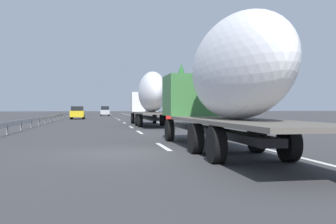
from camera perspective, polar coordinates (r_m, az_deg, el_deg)
ground_plane at (r=53.73m, az=-9.08°, el=-1.07°), size 260.00×260.00×0.00m
lane_stripe_0 at (r=15.98m, az=-0.69°, el=-5.02°), size 3.20×0.20×0.01m
lane_stripe_1 at (r=25.41m, az=-4.12°, el=-2.93°), size 3.20×0.20×0.01m
lane_stripe_2 at (r=32.22m, az=-5.34°, el=-2.18°), size 3.20×0.20×0.01m
lane_stripe_3 at (r=41.38m, az=-6.34°, el=-1.56°), size 3.20×0.20×0.01m
lane_stripe_4 at (r=51.74m, az=-7.05°, el=-1.13°), size 3.20×0.20×0.01m
lane_stripe_5 at (r=60.08m, az=-7.44°, el=-0.89°), size 3.20×0.20×0.01m
lane_stripe_6 at (r=76.05m, az=-7.95°, el=-0.58°), size 3.20×0.20×0.01m
lane_stripe_7 at (r=76.12m, az=-7.95°, el=-0.58°), size 3.20×0.20×0.01m
lane_stripe_8 at (r=90.07m, az=-8.25°, el=-0.40°), size 3.20×0.20×0.01m
edge_line_right at (r=59.05m, az=-3.80°, el=-0.91°), size 110.00×0.20×0.01m
truck_lead at (r=34.35m, az=-2.61°, el=2.26°), size 13.62×2.55×4.59m
truck_trailing at (r=14.00m, az=8.23°, el=4.69°), size 14.04×2.55×4.55m
car_yellow_coupe at (r=56.26m, az=-12.94°, el=-0.08°), size 4.65×1.85×1.77m
car_silver_hatch at (r=77.71m, az=-9.10°, el=0.14°), size 4.07×1.74×1.88m
road_sign at (r=53.86m, az=-1.93°, el=1.15°), size 0.10×0.90×3.00m
tree_0 at (r=101.22m, az=-3.19°, el=1.94°), size 3.08×3.08×6.33m
tree_1 at (r=39.78m, az=10.84°, el=4.12°), size 2.53×2.53×6.71m
tree_2 at (r=38.87m, az=10.16°, el=2.83°), size 3.79×3.79×4.91m
tree_3 at (r=51.75m, az=1.95°, el=3.83°), size 3.74×3.74×7.42m
guardrail_median at (r=56.95m, az=-15.17°, el=-0.41°), size 94.00×0.10×0.76m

